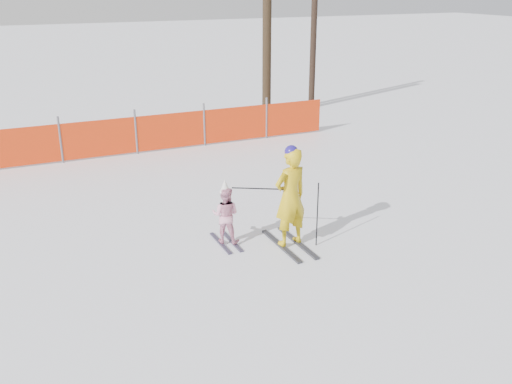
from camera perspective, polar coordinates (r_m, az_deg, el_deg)
ground at (r=10.18m, az=1.18°, el=-6.18°), size 120.00×120.00×0.00m
adult at (r=10.13m, az=3.46°, el=-0.49°), size 0.73×1.45×1.90m
child at (r=10.36m, az=-3.07°, el=-2.26°), size 0.65×0.96×1.24m
ski_poles at (r=10.20m, az=3.60°, el=-1.15°), size 1.38×0.73×1.21m
safety_fence at (r=15.87m, az=-19.47°, el=4.65°), size 15.89×0.06×1.25m
tree_trunks at (r=20.62m, az=2.72°, el=15.78°), size 2.77×1.46×6.14m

